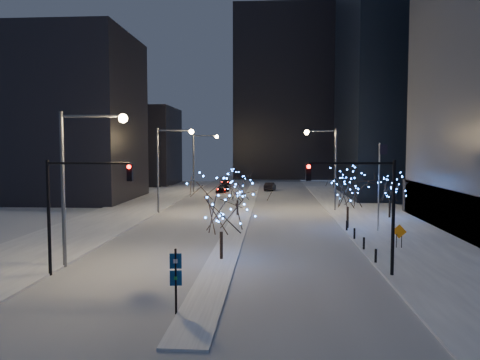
# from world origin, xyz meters

# --- Properties ---
(ground) EXTENTS (160.00, 160.00, 0.00)m
(ground) POSITION_xyz_m (0.00, 0.00, 0.00)
(ground) COLOR silver
(ground) RESTS_ON ground
(road) EXTENTS (20.00, 130.00, 0.02)m
(road) POSITION_xyz_m (0.00, 35.00, 0.01)
(road) COLOR #B2B7C2
(road) RESTS_ON ground
(median) EXTENTS (2.00, 80.00, 0.15)m
(median) POSITION_xyz_m (0.00, 30.00, 0.07)
(median) COLOR white
(median) RESTS_ON ground
(east_sidewalk) EXTENTS (10.00, 90.00, 0.15)m
(east_sidewalk) POSITION_xyz_m (15.00, 20.00, 0.07)
(east_sidewalk) COLOR white
(east_sidewalk) RESTS_ON ground
(west_sidewalk) EXTENTS (8.00, 90.00, 0.15)m
(west_sidewalk) POSITION_xyz_m (-14.00, 20.00, 0.07)
(west_sidewalk) COLOR white
(west_sidewalk) RESTS_ON ground
(filler_west_near) EXTENTS (22.00, 18.00, 24.00)m
(filler_west_near) POSITION_xyz_m (-28.00, 40.00, 12.00)
(filler_west_near) COLOR black
(filler_west_near) RESTS_ON ground
(filler_west_far) EXTENTS (18.00, 16.00, 16.00)m
(filler_west_far) POSITION_xyz_m (-26.00, 70.00, 8.00)
(filler_west_far) COLOR black
(filler_west_far) RESTS_ON ground
(horizon_block) EXTENTS (24.00, 14.00, 42.00)m
(horizon_block) POSITION_xyz_m (6.00, 92.00, 21.00)
(horizon_block) COLOR black
(horizon_block) RESTS_ON ground
(street_lamp_w_near) EXTENTS (4.40, 0.56, 10.00)m
(street_lamp_w_near) POSITION_xyz_m (-8.94, 2.00, 6.50)
(street_lamp_w_near) COLOR #595E66
(street_lamp_w_near) RESTS_ON ground
(street_lamp_w_mid) EXTENTS (4.40, 0.56, 10.00)m
(street_lamp_w_mid) POSITION_xyz_m (-8.94, 27.00, 6.50)
(street_lamp_w_mid) COLOR #595E66
(street_lamp_w_mid) RESTS_ON ground
(street_lamp_w_far) EXTENTS (4.40, 0.56, 10.00)m
(street_lamp_w_far) POSITION_xyz_m (-8.94, 52.00, 6.50)
(street_lamp_w_far) COLOR #595E66
(street_lamp_w_far) RESTS_ON ground
(street_lamp_east) EXTENTS (3.90, 0.56, 10.00)m
(street_lamp_east) POSITION_xyz_m (10.08, 30.00, 6.45)
(street_lamp_east) COLOR #595E66
(street_lamp_east) RESTS_ON ground
(traffic_signal_west) EXTENTS (5.26, 0.43, 7.00)m
(traffic_signal_west) POSITION_xyz_m (-8.44, -0.00, 4.76)
(traffic_signal_west) COLOR black
(traffic_signal_west) RESTS_ON ground
(traffic_signal_east) EXTENTS (5.26, 0.43, 7.00)m
(traffic_signal_east) POSITION_xyz_m (8.94, 1.00, 4.76)
(traffic_signal_east) COLOR black
(traffic_signal_east) RESTS_ON ground
(flagpoles) EXTENTS (1.35, 2.60, 8.00)m
(flagpoles) POSITION_xyz_m (13.37, 17.25, 4.80)
(flagpoles) COLOR silver
(flagpoles) RESTS_ON east_sidewalk
(bollards) EXTENTS (0.16, 12.16, 0.90)m
(bollards) POSITION_xyz_m (10.20, 10.00, 0.60)
(bollards) COLOR black
(bollards) RESTS_ON east_sidewalk
(car_near) EXTENTS (2.23, 4.37, 1.43)m
(car_near) POSITION_xyz_m (-5.12, 52.88, 0.71)
(car_near) COLOR black
(car_near) RESTS_ON ground
(car_mid) EXTENTS (2.22, 4.60, 1.45)m
(car_mid) POSITION_xyz_m (3.03, 56.74, 0.73)
(car_mid) COLOR black
(car_mid) RESTS_ON ground
(car_far) EXTENTS (2.36, 4.55, 1.26)m
(car_far) POSITION_xyz_m (-6.26, 69.84, 0.63)
(car_far) COLOR black
(car_far) RESTS_ON ground
(holiday_tree_median_near) EXTENTS (6.06, 6.06, 5.74)m
(holiday_tree_median_near) POSITION_xyz_m (-0.08, 4.35, 3.77)
(holiday_tree_median_near) COLOR black
(holiday_tree_median_near) RESTS_ON median
(holiday_tree_median_far) EXTENTS (5.07, 5.07, 4.96)m
(holiday_tree_median_far) POSITION_xyz_m (-0.50, 25.06, 3.31)
(holiday_tree_median_far) COLOR black
(holiday_tree_median_far) RESTS_ON median
(holiday_tree_plaza_near) EXTENTS (5.72, 5.72, 5.74)m
(holiday_tree_plaza_near) POSITION_xyz_m (10.50, 17.43, 3.84)
(holiday_tree_plaza_near) COLOR black
(holiday_tree_plaza_near) RESTS_ON east_sidewalk
(holiday_tree_plaza_far) EXTENTS (4.56, 4.56, 4.96)m
(holiday_tree_plaza_far) POSITION_xyz_m (16.10, 24.30, 3.40)
(holiday_tree_plaza_far) COLOR black
(holiday_tree_plaza_far) RESTS_ON east_sidewalk
(wayfinding_sign) EXTENTS (0.55, 0.14, 3.09)m
(wayfinding_sign) POSITION_xyz_m (-1.07, -6.00, 1.90)
(wayfinding_sign) COLOR black
(wayfinding_sign) RESTS_ON ground
(construction_sign) EXTENTS (1.01, 0.46, 1.79)m
(construction_sign) POSITION_xyz_m (12.97, 8.76, 1.22)
(construction_sign) COLOR black
(construction_sign) RESTS_ON east_sidewalk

